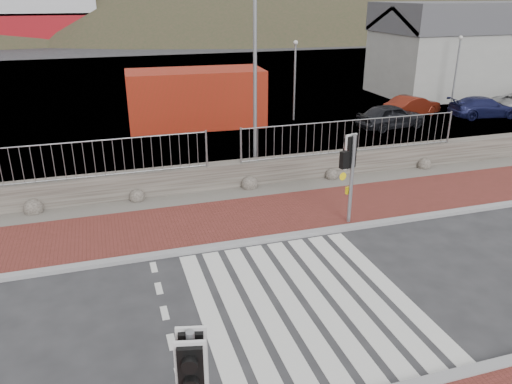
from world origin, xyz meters
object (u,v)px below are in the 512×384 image
object	(u,v)px
streetlight	(259,59)
traffic_signal_near	(193,382)
shipping_container	(196,98)
car_a	(391,116)
traffic_signal_far	(352,161)
car_b	(412,106)
car_c	(484,107)

from	to	relation	value
streetlight	traffic_signal_near	bearing A→B (deg)	-92.82
shipping_container	car_a	bearing A→B (deg)	-17.69
traffic_signal_near	streetlight	distance (m)	12.92
traffic_signal_far	shipping_container	distance (m)	13.11
car_a	traffic_signal_far	bearing A→B (deg)	135.55
traffic_signal_far	streetlight	size ratio (longest dim) A/B	0.36
streetlight	shipping_container	world-z (taller)	streetlight
car_a	car_b	world-z (taller)	car_a
shipping_container	car_a	size ratio (longest dim) A/B	1.88
car_b	car_c	world-z (taller)	car_b
streetlight	car_b	distance (m)	13.38
traffic_signal_far	car_b	bearing A→B (deg)	-145.68
car_b	traffic_signal_far	bearing A→B (deg)	121.83
traffic_signal_near	shipping_container	distance (m)	20.44
car_b	car_c	xyz separation A→B (m)	(3.60, -1.34, -0.01)
shipping_container	car_c	world-z (taller)	shipping_container
car_a	car_c	size ratio (longest dim) A/B	0.94
shipping_container	car_b	bearing A→B (deg)	-4.54
traffic_signal_far	shipping_container	world-z (taller)	shipping_container
traffic_signal_near	car_a	distance (m)	21.18
streetlight	car_c	world-z (taller)	streetlight
streetlight	car_a	distance (m)	10.38
traffic_signal_near	car_c	bearing A→B (deg)	55.07
car_c	car_a	bearing A→B (deg)	101.65
traffic_signal_far	shipping_container	bearing A→B (deg)	-96.57
traffic_signal_near	car_b	world-z (taller)	traffic_signal_near
traffic_signal_far	shipping_container	xyz separation A→B (m)	(-1.95, 12.95, -0.57)
streetlight	car_b	world-z (taller)	streetlight
car_a	car_c	distance (m)	6.15
traffic_signal_near	shipping_container	xyz separation A→B (m)	(3.93, 20.05, -0.51)
traffic_signal_near	car_a	size ratio (longest dim) A/B	0.74
car_b	car_c	distance (m)	3.84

